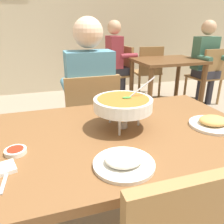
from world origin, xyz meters
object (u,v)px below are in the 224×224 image
object	(u,v)px
patron_bg_left	(116,56)
diner_main	(89,92)
chair_bg_right	(148,69)
chair_diner_main	(91,120)
dining_table_main	(121,149)
patron_bg_middle	(206,58)
curry_bowl	(123,104)
appetizer_plate	(213,123)
chair_bg_middle	(208,74)
chair_bg_left	(121,70)
dining_table_far	(167,68)
sauce_dish	(16,151)
rice_plate	(124,161)

from	to	relation	value
patron_bg_left	diner_main	bearing A→B (deg)	-114.76
chair_bg_right	chair_diner_main	bearing A→B (deg)	-127.67
dining_table_main	patron_bg_middle	xyz separation A→B (m)	(2.15, 2.03, 0.10)
chair_diner_main	curry_bowl	distance (m)	0.78
appetizer_plate	chair_bg_middle	world-z (taller)	chair_bg_middle
chair_diner_main	chair_bg_right	size ratio (longest dim) A/B	1.00
chair_bg_left	chair_bg_right	xyz separation A→B (m)	(0.49, -0.06, 0.00)
diner_main	chair_bg_left	xyz separation A→B (m)	(0.96, 1.91, -0.24)
chair_bg_middle	dining_table_far	bearing A→B (deg)	169.74
diner_main	patron_bg_left	bearing A→B (deg)	65.24
chair_diner_main	chair_bg_right	bearing A→B (deg)	52.33
dining_table_far	chair_bg_right	distance (m)	0.53
chair_bg_right	appetizer_plate	bearing A→B (deg)	-109.68
chair_diner_main	appetizer_plate	distance (m)	0.99
chair_bg_left	chair_bg_middle	xyz separation A→B (m)	(1.24, -0.70, 0.00)
dining_table_main	curry_bowl	world-z (taller)	curry_bowl
diner_main	chair_bg_middle	size ratio (longest dim) A/B	1.46
dining_table_far	chair_bg_left	bearing A→B (deg)	133.76
diner_main	sauce_dish	size ratio (longest dim) A/B	14.56
patron_bg_middle	rice_plate	bearing A→B (deg)	-134.13
chair_bg_middle	chair_diner_main	bearing A→B (deg)	-150.47
rice_plate	chair_bg_right	xyz separation A→B (m)	(1.54, 2.89, -0.26)
rice_plate	dining_table_far	bearing A→B (deg)	56.12
chair_diner_main	patron_bg_middle	xyz separation A→B (m)	(2.15, 1.30, 0.24)
chair_diner_main	appetizer_plate	bearing A→B (deg)	-59.24
dining_table_main	rice_plate	world-z (taller)	rice_plate
chair_bg_left	patron_bg_middle	world-z (taller)	patron_bg_middle
diner_main	rice_plate	distance (m)	1.05
sauce_dish	patron_bg_middle	size ratio (longest dim) A/B	0.07
diner_main	rice_plate	bearing A→B (deg)	-94.88
curry_bowl	sauce_dish	bearing A→B (deg)	-168.64
diner_main	chair_diner_main	bearing A→B (deg)	-90.00
patron_bg_middle	appetizer_plate	bearing A→B (deg)	-128.20
chair_diner_main	chair_bg_left	distance (m)	2.17
appetizer_plate	chair_bg_right	xyz separation A→B (m)	(0.96, 2.70, -0.26)
chair_bg_left	chair_bg_middle	distance (m)	1.42
appetizer_plate	chair_bg_left	xyz separation A→B (m)	(0.47, 2.76, -0.26)
chair_bg_right	patron_bg_middle	size ratio (longest dim) A/B	0.69
curry_bowl	chair_bg_left	xyz separation A→B (m)	(0.93, 2.63, -0.37)
chair_diner_main	diner_main	world-z (taller)	diner_main
chair_bg_right	patron_bg_left	world-z (taller)	patron_bg_left
appetizer_plate	patron_bg_middle	xyz separation A→B (m)	(1.67, 2.12, -0.02)
dining_table_main	patron_bg_middle	world-z (taller)	patron_bg_middle
chair_bg_middle	patron_bg_left	bearing A→B (deg)	153.17
chair_bg_right	patron_bg_middle	xyz separation A→B (m)	(0.70, -0.58, 0.24)
rice_plate	patron_bg_left	size ratio (longest dim) A/B	0.18
dining_table_main	diner_main	distance (m)	0.77
chair_bg_left	appetizer_plate	bearing A→B (deg)	-99.67
diner_main	dining_table_far	xyz separation A→B (m)	(1.51, 1.34, -0.13)
dining_table_main	patron_bg_left	xyz separation A→B (m)	(0.87, 2.64, 0.10)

